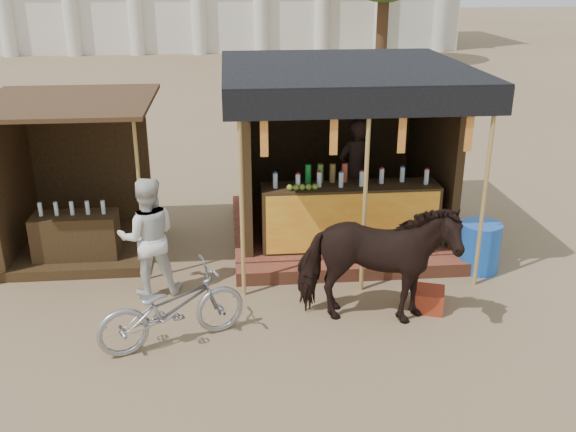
# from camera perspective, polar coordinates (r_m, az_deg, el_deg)

# --- Properties ---
(ground) EXTENTS (120.00, 120.00, 0.00)m
(ground) POSITION_cam_1_polar(r_m,az_deg,el_deg) (7.45, 1.19, -12.47)
(ground) COLOR #846B4C
(ground) RESTS_ON ground
(main_stall) EXTENTS (3.60, 3.61, 2.78)m
(main_stall) POSITION_cam_1_polar(r_m,az_deg,el_deg) (10.14, 4.78, 3.44)
(main_stall) COLOR brown
(main_stall) RESTS_ON ground
(secondary_stall) EXTENTS (2.40, 2.40, 2.38)m
(secondary_stall) POSITION_cam_1_polar(r_m,az_deg,el_deg) (10.23, -18.87, 1.44)
(secondary_stall) COLOR #3B2A15
(secondary_stall) RESTS_ON ground
(cow) EXTENTS (2.02, 1.17, 1.61)m
(cow) POSITION_cam_1_polar(r_m,az_deg,el_deg) (7.79, 7.79, -4.22)
(cow) COLOR black
(cow) RESTS_ON ground
(motorbike) EXTENTS (1.86, 1.22, 0.92)m
(motorbike) POSITION_cam_1_polar(r_m,az_deg,el_deg) (7.59, -10.28, -8.02)
(motorbike) COLOR #95949C
(motorbike) RESTS_ON ground
(bystander) EXTENTS (0.86, 0.71, 1.63)m
(bystander) POSITION_cam_1_polar(r_m,az_deg,el_deg) (8.63, -12.33, -1.83)
(bystander) COLOR silver
(bystander) RESTS_ON ground
(blue_barrel) EXTENTS (0.73, 0.73, 0.72)m
(blue_barrel) POSITION_cam_1_polar(r_m,az_deg,el_deg) (9.65, 16.65, -2.64)
(blue_barrel) COLOR #1850B4
(blue_barrel) RESTS_ON ground
(red_crate) EXTENTS (0.47, 0.49, 0.27)m
(red_crate) POSITION_cam_1_polar(r_m,az_deg,el_deg) (8.52, 12.45, -7.25)
(red_crate) COLOR maroon
(red_crate) RESTS_ON ground
(cooler) EXTENTS (0.69, 0.52, 0.46)m
(cooler) POSITION_cam_1_polar(r_m,az_deg,el_deg) (10.19, 15.03, -1.95)
(cooler) COLOR #1B7D48
(cooler) RESTS_ON ground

